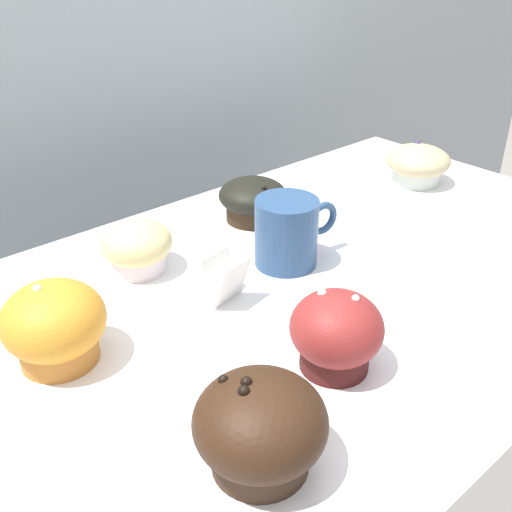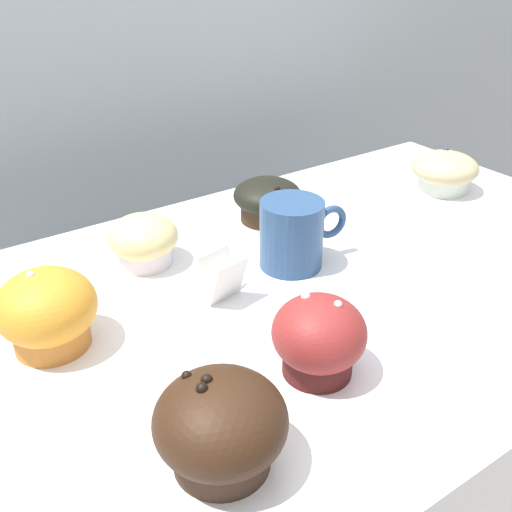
{
  "view_description": "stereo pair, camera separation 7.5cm",
  "coord_description": "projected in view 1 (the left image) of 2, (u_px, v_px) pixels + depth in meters",
  "views": [
    {
      "loc": [
        -0.53,
        -0.46,
        1.36
      ],
      "look_at": [
        -0.1,
        0.03,
        0.99
      ],
      "focal_mm": 42.0,
      "sensor_mm": 36.0,
      "label": 1
    },
    {
      "loc": [
        -0.47,
        -0.5,
        1.36
      ],
      "look_at": [
        -0.1,
        0.03,
        0.99
      ],
      "focal_mm": 42.0,
      "sensor_mm": 36.0,
      "label": 2
    }
  ],
  "objects": [
    {
      "name": "wall_back",
      "position": [
        109.0,
        177.0,
        1.22
      ],
      "size": [
        3.2,
        0.1,
        1.8
      ],
      "primitive_type": "cube",
      "color": "#A8B2B7",
      "rests_on": "ground"
    },
    {
      "name": "display_counter",
      "position": [
        311.0,
        505.0,
        1.04
      ],
      "size": [
        1.0,
        0.64,
        0.95
      ],
      "primitive_type": "cube",
      "color": "white",
      "rests_on": "ground"
    },
    {
      "name": "muffin_front_center",
      "position": [
        137.0,
        247.0,
        0.79
      ],
      "size": [
        0.09,
        0.09,
        0.07
      ],
      "color": "white",
      "rests_on": "display_counter"
    },
    {
      "name": "muffin_back_left",
      "position": [
        253.0,
        199.0,
        0.93
      ],
      "size": [
        0.11,
        0.11,
        0.07
      ],
      "color": "#362516",
      "rests_on": "display_counter"
    },
    {
      "name": "muffin_back_right",
      "position": [
        55.0,
        325.0,
        0.62
      ],
      "size": [
        0.11,
        0.11,
        0.1
      ],
      "color": "orange",
      "rests_on": "display_counter"
    },
    {
      "name": "muffin_front_left",
      "position": [
        336.0,
        333.0,
        0.61
      ],
      "size": [
        0.1,
        0.1,
        0.09
      ],
      "color": "#461716",
      "rests_on": "display_counter"
    },
    {
      "name": "muffin_front_right",
      "position": [
        260.0,
        427.0,
        0.5
      ],
      "size": [
        0.11,
        0.11,
        0.09
      ],
      "color": "#3C291C",
      "rests_on": "display_counter"
    },
    {
      "name": "muffin_back_center",
      "position": [
        418.0,
        164.0,
        1.06
      ],
      "size": [
        0.11,
        0.11,
        0.07
      ],
      "color": "silver",
      "rests_on": "display_counter"
    },
    {
      "name": "coffee_cup",
      "position": [
        288.0,
        231.0,
        0.8
      ],
      "size": [
        0.13,
        0.09,
        0.09
      ],
      "color": "navy",
      "rests_on": "display_counter"
    },
    {
      "name": "price_card",
      "position": [
        227.0,
        279.0,
        0.72
      ],
      "size": [
        0.06,
        0.05,
        0.06
      ],
      "color": "white",
      "rests_on": "display_counter"
    }
  ]
}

